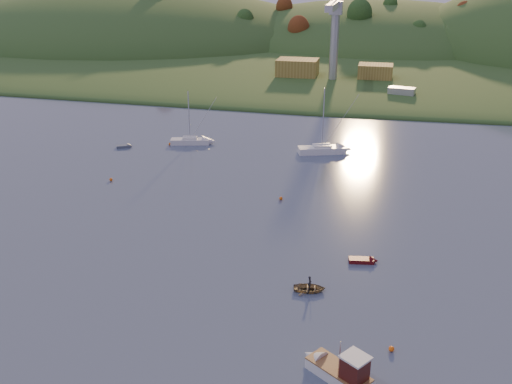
% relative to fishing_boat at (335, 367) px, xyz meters
% --- Properties ---
extents(far_shore, '(620.00, 220.00, 1.50)m').
position_rel_fishing_boat_xyz_m(far_shore, '(-14.08, 224.76, -0.93)').
color(far_shore, '#324F1F').
rests_on(far_shore, ground).
extents(shore_slope, '(640.00, 150.00, 7.00)m').
position_rel_fishing_boat_xyz_m(shore_slope, '(-14.08, 159.76, -0.93)').
color(shore_slope, '#324F1F').
rests_on(shore_slope, ground).
extents(hill_left_far, '(120.00, 100.00, 32.00)m').
position_rel_fishing_boat_xyz_m(hill_left_far, '(-174.08, 209.76, -0.93)').
color(hill_left_far, '#324F1F').
rests_on(hill_left_far, ground).
extents(hill_left, '(170.00, 140.00, 44.00)m').
position_rel_fishing_boat_xyz_m(hill_left, '(-104.08, 194.76, -0.93)').
color(hill_left, '#324F1F').
rests_on(hill_left, ground).
extents(hill_center, '(140.00, 120.00, 36.00)m').
position_rel_fishing_boat_xyz_m(hill_center, '(-4.08, 204.76, -0.93)').
color(hill_center, '#324F1F').
rests_on(hill_center, ground).
extents(hillside_trees, '(280.00, 50.00, 32.00)m').
position_rel_fishing_boat_xyz_m(hillside_trees, '(-14.08, 179.76, -0.93)').
color(hillside_trees, '#214217').
rests_on(hillside_trees, ground).
extents(wharf, '(42.00, 16.00, 2.40)m').
position_rel_fishing_boat_xyz_m(wharf, '(-9.08, 116.76, 0.27)').
color(wharf, slate).
rests_on(wharf, ground).
extents(shed_west, '(11.00, 8.00, 4.80)m').
position_rel_fishing_boat_xyz_m(shed_west, '(-22.08, 117.76, 3.87)').
color(shed_west, olive).
rests_on(shed_west, wharf).
extents(shed_east, '(9.00, 7.00, 4.00)m').
position_rel_fishing_boat_xyz_m(shed_east, '(-1.08, 118.76, 3.47)').
color(shed_east, olive).
rests_on(shed_east, wharf).
extents(dock_crane, '(3.20, 28.00, 20.30)m').
position_rel_fishing_boat_xyz_m(dock_crane, '(-12.08, 113.15, 16.25)').
color(dock_crane, '#B7B7BC').
rests_on(dock_crane, wharf).
extents(fishing_boat, '(6.56, 5.44, 4.20)m').
position_rel_fishing_boat_xyz_m(fishing_boat, '(0.00, 0.00, 0.00)').
color(fishing_boat, white).
rests_on(fishing_boat, ground).
extents(sailboat_near, '(7.48, 3.72, 9.97)m').
position_rel_fishing_boat_xyz_m(sailboat_near, '(-32.90, 58.95, -0.26)').
color(sailboat_near, white).
rests_on(sailboat_near, ground).
extents(sailboat_far, '(8.82, 5.16, 11.73)m').
position_rel_fishing_boat_xyz_m(sailboat_far, '(-8.12, 58.98, -0.17)').
color(sailboat_far, white).
rests_on(sailboat_far, ground).
extents(canoe, '(3.66, 2.89, 0.69)m').
position_rel_fishing_boat_xyz_m(canoe, '(-3.82, 12.63, -0.58)').
color(canoe, olive).
rests_on(canoe, ground).
extents(paddler, '(0.44, 0.59, 1.49)m').
position_rel_fishing_boat_xyz_m(paddler, '(-3.82, 12.63, -0.18)').
color(paddler, black).
rests_on(paddler, ground).
extents(red_tender, '(3.44, 1.63, 1.12)m').
position_rel_fishing_boat_xyz_m(red_tender, '(1.70, 20.16, -0.69)').
color(red_tender, '#570C0F').
rests_on(red_tender, ground).
extents(grey_dinghy, '(3.08, 2.29, 1.09)m').
position_rel_fishing_boat_xyz_m(grey_dinghy, '(-43.66, 54.30, -0.70)').
color(grey_dinghy, '#505B6A').
rests_on(grey_dinghy, ground).
extents(work_vessel, '(15.18, 7.85, 3.72)m').
position_rel_fishing_boat_xyz_m(work_vessel, '(5.83, 102.76, 0.40)').
color(work_vessel, slate).
rests_on(work_vessel, ground).
extents(buoy_0, '(0.50, 0.50, 0.50)m').
position_rel_fishing_boat_xyz_m(buoy_0, '(4.56, 4.43, -0.68)').
color(buoy_0, '#F9620D').
rests_on(buoy_0, ground).
extents(buoy_1, '(0.50, 0.50, 0.50)m').
position_rel_fishing_boat_xyz_m(buoy_1, '(-11.24, 36.00, -0.68)').
color(buoy_1, '#F9620D').
rests_on(buoy_1, ground).
extents(buoy_2, '(0.50, 0.50, 0.50)m').
position_rel_fishing_boat_xyz_m(buoy_2, '(-38.52, 37.56, -0.68)').
color(buoy_2, '#F9620D').
rests_on(buoy_2, ground).
extents(buoy_3, '(0.50, 0.50, 0.50)m').
position_rel_fishing_boat_xyz_m(buoy_3, '(-36.32, 57.29, -0.68)').
color(buoy_3, '#F9620D').
rests_on(buoy_3, ground).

